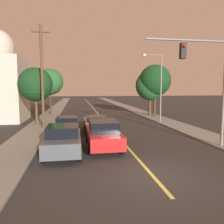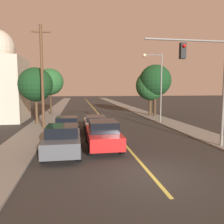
{
  "view_description": "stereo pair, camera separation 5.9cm",
  "coord_description": "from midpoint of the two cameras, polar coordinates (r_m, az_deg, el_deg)",
  "views": [
    {
      "loc": [
        -3.13,
        -8.48,
        3.67
      ],
      "look_at": [
        0.0,
        10.54,
        1.6
      ],
      "focal_mm": 35.0,
      "sensor_mm": 36.0,
      "label": 1
    },
    {
      "loc": [
        -3.07,
        -8.49,
        3.67
      ],
      "look_at": [
        0.0,
        10.54,
        1.6
      ],
      "focal_mm": 35.0,
      "sensor_mm": 36.0,
      "label": 2
    }
  ],
  "objects": [
    {
      "name": "ground_plane",
      "position": [
        9.75,
        10.51,
        -16.07
      ],
      "size": [
        200.0,
        200.0,
        0.0
      ],
      "primitive_type": "plane",
      "color": "#2D2B28"
    },
    {
      "name": "road_surface",
      "position": [
        44.75,
        -5.16,
        1.4
      ],
      "size": [
        10.79,
        80.0,
        0.01
      ],
      "color": "#2D2B28",
      "rests_on": "ground"
    },
    {
      "name": "sidewalk_left",
      "position": [
        44.77,
        -13.68,
        1.32
      ],
      "size": [
        2.5,
        80.0,
        0.12
      ],
      "color": "gray",
      "rests_on": "ground"
    },
    {
      "name": "sidewalk_right",
      "position": [
        45.69,
        3.18,
        1.58
      ],
      "size": [
        2.5,
        80.0,
        0.12
      ],
      "color": "gray",
      "rests_on": "ground"
    },
    {
      "name": "car_near_lane_front",
      "position": [
        13.57,
        -2.25,
        -5.78
      ],
      "size": [
        2.02,
        4.69,
        1.72
      ],
      "color": "red",
      "rests_on": "ground"
    },
    {
      "name": "car_near_lane_second",
      "position": [
        18.82,
        -4.21,
        -2.88
      ],
      "size": [
        1.95,
        5.03,
        1.35
      ],
      "color": "white",
      "rests_on": "ground"
    },
    {
      "name": "car_outer_lane_front",
      "position": [
        12.51,
        -12.61,
        -7.07
      ],
      "size": [
        2.03,
        4.27,
        1.66
      ],
      "color": "#474C51",
      "rests_on": "ground"
    },
    {
      "name": "car_outer_lane_second",
      "position": [
        17.99,
        -11.56,
        -3.33
      ],
      "size": [
        2.0,
        3.94,
        1.43
      ],
      "color": "black",
      "rests_on": "ground"
    },
    {
      "name": "traffic_signal_mast",
      "position": [
        14.37,
        23.8,
        9.25
      ],
      "size": [
        5.15,
        0.42,
        6.58
      ],
      "color": "slate",
      "rests_on": "ground"
    },
    {
      "name": "streetlamp_right",
      "position": [
        23.58,
        11.68,
        8.59
      ],
      "size": [
        2.14,
        0.36,
        7.15
      ],
      "color": "slate",
      "rests_on": "ground"
    },
    {
      "name": "utility_pole_left",
      "position": [
        19.97,
        -17.71,
        8.94
      ],
      "size": [
        1.6,
        0.24,
        8.93
      ],
      "color": "#513823",
      "rests_on": "ground"
    },
    {
      "name": "tree_left_near",
      "position": [
        31.23,
        -15.79,
        7.59
      ],
      "size": [
        3.59,
        3.59,
        6.28
      ],
      "color": "#3D2B1C",
      "rests_on": "ground"
    },
    {
      "name": "tree_left_far",
      "position": [
        22.73,
        -19.26,
        6.79
      ],
      "size": [
        3.31,
        3.31,
        5.61
      ],
      "color": "#4C3823",
      "rests_on": "ground"
    },
    {
      "name": "tree_right_near",
      "position": [
        29.54,
        10.14,
        6.82
      ],
      "size": [
        3.96,
        3.96,
        5.96
      ],
      "color": "#4C3823",
      "rests_on": "ground"
    },
    {
      "name": "tree_right_far",
      "position": [
        29.13,
        11.28,
        8.02
      ],
      "size": [
        4.11,
        4.11,
        6.65
      ],
      "color": "#3D2B1C",
      "rests_on": "ground"
    }
  ]
}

